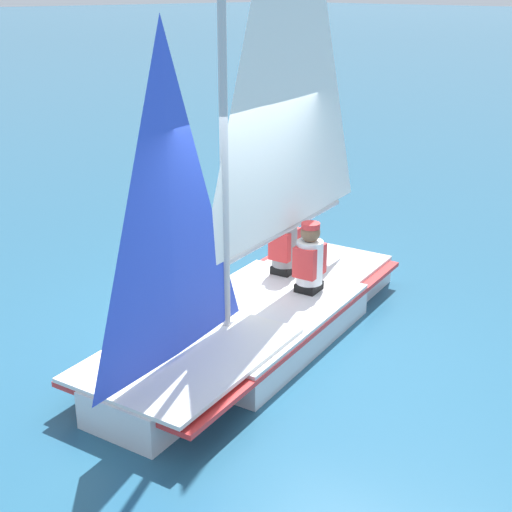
# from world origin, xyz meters

# --- Properties ---
(ground_plane) EXTENTS (260.00, 260.00, 0.00)m
(ground_plane) POSITION_xyz_m (0.00, 0.00, 0.00)
(ground_plane) COLOR #235675
(sailboat_main) EXTENTS (4.70, 2.60, 5.60)m
(sailboat_main) POSITION_xyz_m (-0.05, -0.01, 0.82)
(sailboat_main) COLOR silver
(sailboat_main) RESTS_ON ground_plane
(sailor_helm) EXTENTS (0.39, 0.37, 1.16)m
(sailor_helm) POSITION_xyz_m (-0.77, 0.07, 0.63)
(sailor_helm) COLOR black
(sailor_helm) RESTS_ON ground_plane
(sailor_crew) EXTENTS (0.39, 0.37, 1.16)m
(sailor_crew) POSITION_xyz_m (-0.96, -0.51, 0.63)
(sailor_crew) COLOR black
(sailor_crew) RESTS_ON ground_plane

